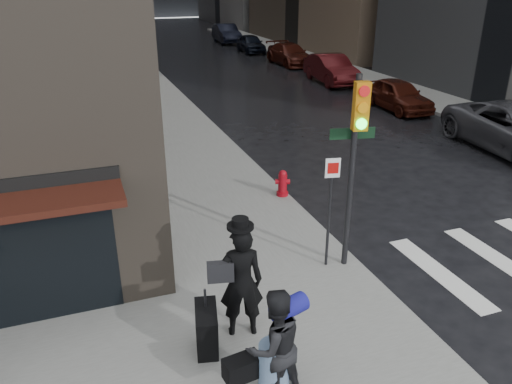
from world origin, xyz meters
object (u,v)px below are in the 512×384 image
traffic_light (353,150)px  fire_hydrant (283,184)px  parked_car_5 (226,33)px  man_jeans (274,346)px  parked_car_2 (331,69)px  parked_car_3 (290,54)px  man_overcoat (234,290)px  parked_car_4 (251,43)px  parked_car_1 (398,95)px

traffic_light → fire_hydrant: 4.50m
parked_car_5 → traffic_light: bearing=-100.3°
man_jeans → traffic_light: size_ratio=0.45×
man_jeans → parked_car_2: man_jeans is taller
man_jeans → traffic_light: (2.77, 2.80, 1.71)m
parked_car_3 → man_overcoat: bearing=-116.1°
man_overcoat → traffic_light: bearing=-142.4°
man_overcoat → man_jeans: man_overcoat is taller
fire_hydrant → parked_car_2: 17.07m
traffic_light → parked_car_4: traffic_light is taller
fire_hydrant → parked_car_2: (9.16, 14.40, 0.32)m
fire_hydrant → parked_car_3: parked_car_3 is taller
parked_car_5 → man_overcoat: bearing=-103.7°
man_overcoat → parked_car_3: bearing=-103.1°
man_overcoat → fire_hydrant: man_overcoat is taller
man_jeans → parked_car_5: man_jeans is taller
parked_car_1 → parked_car_4: parked_car_1 is taller
man_overcoat → parked_car_2: bearing=-109.6°
parked_car_5 → parked_car_2: bearing=-86.3°
man_overcoat → traffic_light: traffic_light is taller
man_jeans → parked_car_1: size_ratio=0.43×
fire_hydrant → parked_car_5: parked_car_5 is taller
fire_hydrant → parked_car_1: (9.09, 7.66, 0.22)m
traffic_light → parked_car_3: (9.68, 25.01, -2.04)m
parked_car_2 → parked_car_3: 6.74m
fire_hydrant → parked_car_3: bearing=65.9°
man_overcoat → man_jeans: size_ratio=1.24×
parked_car_2 → parked_car_3: bearing=92.0°
man_overcoat → parked_car_5: size_ratio=0.45×
parked_car_3 → parked_car_1: bearing=-92.2°
man_jeans → traffic_light: traffic_light is taller
traffic_light → parked_car_4: (9.17, 31.74, -2.06)m
fire_hydrant → parked_car_3: 23.16m
man_overcoat → fire_hydrant: (3.10, 5.24, -0.61)m
fire_hydrant → man_jeans: bearing=-114.0°
parked_car_1 → parked_car_2: size_ratio=0.85×
traffic_light → parked_car_1: bearing=63.0°
parked_car_3 → fire_hydrant: bearing=-114.7°
parked_car_1 → parked_car_3: size_ratio=0.84×
fire_hydrant → traffic_light: bearing=-93.0°
man_jeans → parked_car_4: (11.93, 34.54, -0.35)m
parked_car_1 → parked_car_4: 20.21m
parked_car_3 → parked_car_4: parked_car_3 is taller
man_jeans → parked_car_1: man_jeans is taller
man_overcoat → parked_car_2: size_ratio=0.46×
fire_hydrant → parked_car_1: bearing=40.1°
man_jeans → parked_car_5: size_ratio=0.36×
parked_car_4 → parked_car_5: parked_car_5 is taller
parked_car_1 → parked_car_4: bearing=92.2°
fire_hydrant → parked_car_4: parked_car_4 is taller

